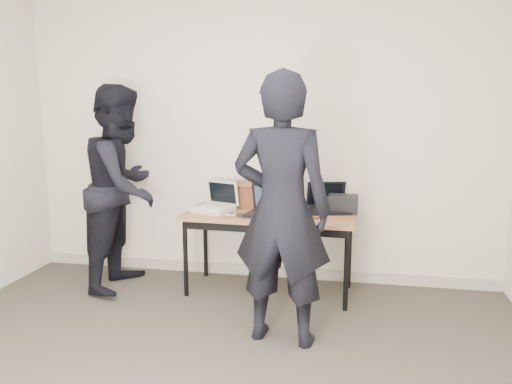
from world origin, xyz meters
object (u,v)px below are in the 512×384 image
(leather_satchel, at_px, (254,194))
(person_typist, at_px, (282,210))
(laptop_right, at_px, (328,205))
(laptop_beige, at_px, (216,205))
(desk, at_px, (269,220))
(equipment_box, at_px, (343,204))
(person_observer, at_px, (123,188))
(laptop_center, at_px, (267,208))

(leather_satchel, bearing_deg, person_typist, -66.40)
(laptop_right, bearing_deg, person_typist, -117.07)
(laptop_beige, height_order, laptop_right, laptop_beige)
(desk, xyz_separation_m, equipment_box, (0.63, 0.19, 0.13))
(equipment_box, height_order, person_observer, person_observer)
(leather_satchel, distance_m, person_typist, 1.19)
(laptop_beige, relative_size, laptop_right, 0.99)
(laptop_right, bearing_deg, desk, -170.80)
(laptop_center, xyz_separation_m, person_observer, (-1.33, -0.01, 0.14))
(laptop_beige, bearing_deg, laptop_right, 30.70)
(desk, relative_size, equipment_box, 5.88)
(desk, relative_size, person_observer, 0.83)
(leather_satchel, xyz_separation_m, person_observer, (-1.15, -0.28, 0.07))
(laptop_center, bearing_deg, laptop_beige, -179.81)
(laptop_right, bearing_deg, person_observer, 174.85)
(desk, height_order, laptop_right, laptop_right)
(laptop_right, xyz_separation_m, leather_satchel, (-0.68, 0.02, 0.07))
(laptop_beige, height_order, leather_satchel, laptop_beige)
(person_observer, bearing_deg, laptop_right, -81.13)
(laptop_center, height_order, laptop_right, same)
(person_typist, bearing_deg, desk, -68.76)
(desk, height_order, laptop_center, laptop_center)
(laptop_center, bearing_deg, person_observer, -171.87)
(person_observer, bearing_deg, desk, -86.85)
(laptop_center, bearing_deg, laptop_right, 34.02)
(laptop_center, relative_size, person_typist, 0.20)
(equipment_box, bearing_deg, laptop_beige, -171.14)
(equipment_box, bearing_deg, leather_satchel, 177.48)
(desk, xyz_separation_m, laptop_right, (0.50, 0.21, 0.12))
(laptop_right, height_order, person_typist, person_typist)
(equipment_box, bearing_deg, laptop_right, 173.94)
(laptop_beige, height_order, equipment_box, laptop_beige)
(person_typist, bearing_deg, person_observer, -21.20)
(laptop_beige, distance_m, person_observer, 0.86)
(laptop_beige, relative_size, leather_satchel, 1.11)
(desk, height_order, leather_satchel, leather_satchel)
(laptop_center, relative_size, laptop_right, 0.89)
(desk, distance_m, laptop_right, 0.55)
(laptop_right, relative_size, person_typist, 0.22)
(desk, distance_m, leather_satchel, 0.34)
(laptop_center, relative_size, leather_satchel, 1.00)
(laptop_right, distance_m, person_observer, 1.86)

